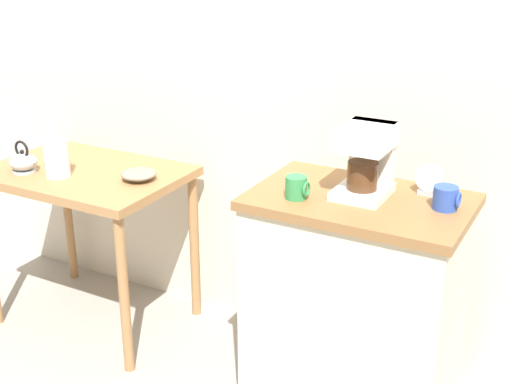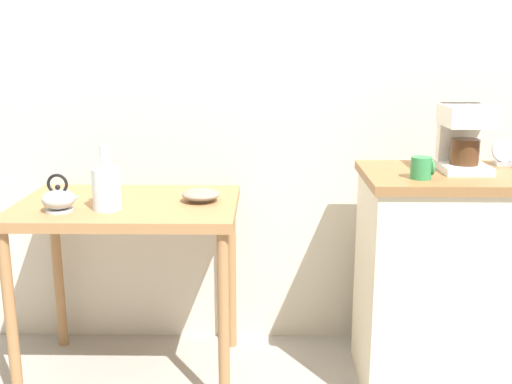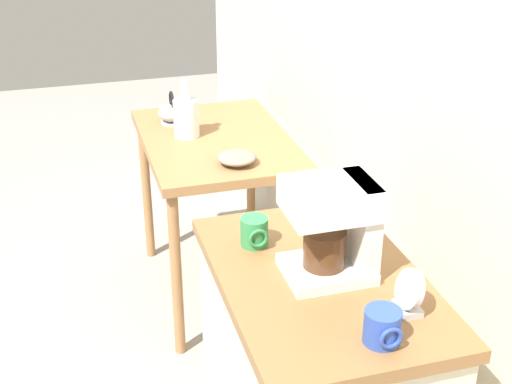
{
  "view_description": "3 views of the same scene",
  "coord_description": "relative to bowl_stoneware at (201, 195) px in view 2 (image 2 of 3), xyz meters",
  "views": [
    {
      "loc": [
        1.55,
        -2.21,
        1.82
      ],
      "look_at": [
        0.35,
        -0.02,
        0.85
      ],
      "focal_mm": 48.29,
      "sensor_mm": 36.0,
      "label": 1
    },
    {
      "loc": [
        0.0,
        -2.35,
        1.4
      ],
      "look_at": [
        -0.03,
        -0.03,
        0.83
      ],
      "focal_mm": 42.51,
      "sensor_mm": 36.0,
      "label": 2
    },
    {
      "loc": [
        2.23,
        -0.61,
        1.92
      ],
      "look_at": [
        0.15,
        -0.01,
        0.85
      ],
      "focal_mm": 50.18,
      "sensor_mm": 36.0,
      "label": 3
    }
  ],
  "objects": [
    {
      "name": "bowl_stoneware",
      "position": [
        0.0,
        0.0,
        0.0
      ],
      "size": [
        0.15,
        0.15,
        0.05
      ],
      "color": "gray",
      "rests_on": "wooden_table"
    },
    {
      "name": "kitchen_counter",
      "position": [
        1.04,
        -0.05,
        -0.35
      ],
      "size": [
        0.78,
        0.51,
        0.91
      ],
      "color": "beige",
      "rests_on": "ground_plane"
    },
    {
      "name": "table_clock",
      "position": [
        1.25,
        0.09,
        0.16
      ],
      "size": [
        0.1,
        0.05,
        0.11
      ],
      "color": "#B2B5BA",
      "rests_on": "kitchen_counter"
    },
    {
      "name": "ground_plane",
      "position": [
        0.26,
        -0.03,
        -0.8
      ],
      "size": [
        8.0,
        8.0,
        0.0
      ],
      "primitive_type": "plane",
      "color": "gray"
    },
    {
      "name": "back_wall",
      "position": [
        0.36,
        0.41,
        0.6
      ],
      "size": [
        4.4,
        0.1,
        2.8
      ],
      "primitive_type": "cube",
      "color": "beige",
      "rests_on": "ground_plane"
    },
    {
      "name": "coffee_maker",
      "position": [
        1.04,
        -0.01,
        0.25
      ],
      "size": [
        0.18,
        0.22,
        0.26
      ],
      "color": "white",
      "rests_on": "kitchen_counter"
    },
    {
      "name": "mug_tall_green",
      "position": [
        0.84,
        -0.17,
        0.15
      ],
      "size": [
        0.08,
        0.08,
        0.08
      ],
      "color": "#338C4C",
      "rests_on": "kitchen_counter"
    },
    {
      "name": "wooden_table",
      "position": [
        -0.3,
        -0.01,
        -0.13
      ],
      "size": [
        0.89,
        0.62,
        0.78
      ],
      "color": "#9E7044",
      "rests_on": "ground_plane"
    },
    {
      "name": "glass_carafe_vase",
      "position": [
        -0.35,
        -0.13,
        0.06
      ],
      "size": [
        0.11,
        0.11,
        0.25
      ],
      "color": "silver",
      "rests_on": "wooden_table"
    },
    {
      "name": "teakettle",
      "position": [
        -0.52,
        -0.16,
        0.02
      ],
      "size": [
        0.15,
        0.13,
        0.15
      ],
      "color": "#B2B5BA",
      "rests_on": "wooden_table"
    }
  ]
}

